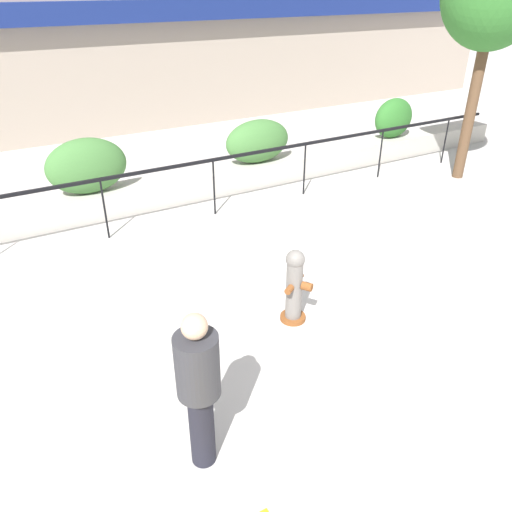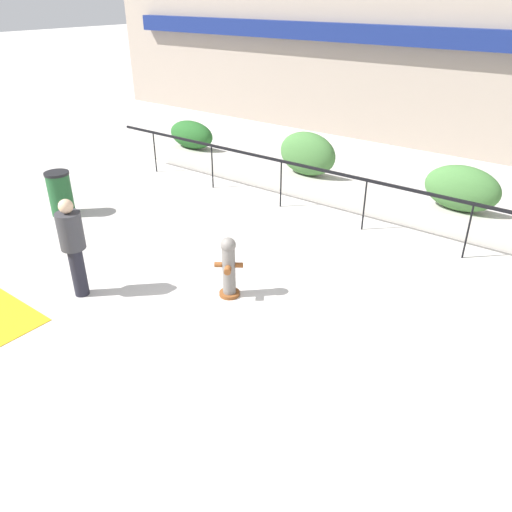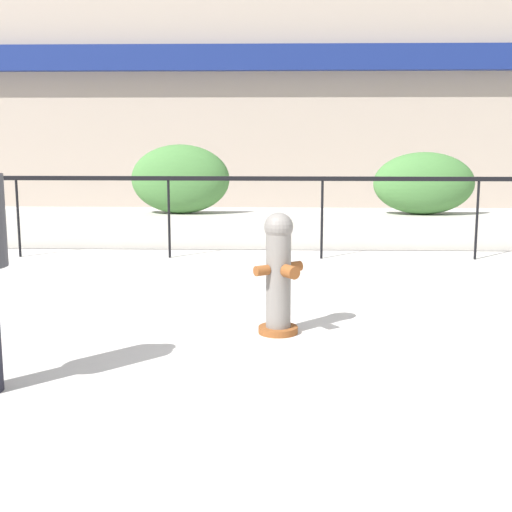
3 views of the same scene
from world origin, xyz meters
TOP-DOWN VIEW (x-y plane):
  - ground_plane at (0.00, 0.00)m, footprint 120.00×120.00m
  - building_facade at (0.00, 11.98)m, footprint 30.00×1.36m
  - planter_wall_low at (0.00, 6.00)m, footprint 18.00×0.70m
  - fence_railing_segment at (-0.00, 4.90)m, footprint 15.00×0.05m
  - hedge_bush_0 at (-6.04, 6.00)m, footprint 1.52×0.70m
  - hedge_bush_1 at (-2.12, 6.00)m, footprint 1.52×0.70m
  - hedge_bush_2 at (1.61, 6.00)m, footprint 1.55×0.70m
  - fire_hydrant at (-0.60, 1.15)m, footprint 0.49×0.49m
  - pedestrian at (-2.63, -0.34)m, footprint 0.55×0.55m
  - trash_bin at (-5.88, 1.50)m, footprint 0.55×0.55m

SIDE VIEW (x-z plane):
  - ground_plane at x=0.00m, z-range 0.00..0.00m
  - planter_wall_low at x=0.00m, z-range 0.00..0.50m
  - trash_bin at x=-5.88m, z-range 0.00..1.01m
  - fire_hydrant at x=-0.60m, z-range 0.01..1.09m
  - hedge_bush_0 at x=-6.04m, z-range 0.50..1.28m
  - hedge_bush_2 at x=1.61m, z-range 0.50..1.45m
  - pedestrian at x=-2.63m, z-range 0.12..1.85m
  - fence_railing_segment at x=0.00m, z-range 0.44..1.59m
  - hedge_bush_1 at x=-2.12m, z-range 0.50..1.56m
  - building_facade at x=0.00m, z-range -0.01..7.99m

